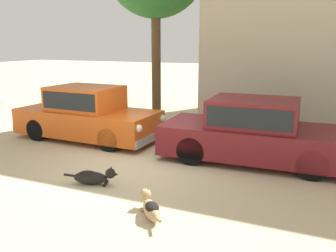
% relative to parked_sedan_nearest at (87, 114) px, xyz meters
% --- Properties ---
extents(ground_plane, '(80.00, 80.00, 0.00)m').
position_rel_parked_sedan_nearest_xyz_m(ground_plane, '(2.37, -1.32, -0.75)').
color(ground_plane, '#CCB78E').
extents(parked_sedan_nearest, '(4.30, 1.82, 1.53)m').
position_rel_parked_sedan_nearest_xyz_m(parked_sedan_nearest, '(0.00, 0.00, 0.00)').
color(parked_sedan_nearest, '#D15619').
rests_on(parked_sedan_nearest, ground_plane).
extents(parked_sedan_second, '(4.47, 1.95, 1.47)m').
position_rel_parked_sedan_nearest_xyz_m(parked_sedan_second, '(4.75, -0.08, -0.02)').
color(parked_sedan_second, maroon).
rests_on(parked_sedan_second, ground_plane).
extents(stray_dog_spotted, '(1.09, 0.42, 0.38)m').
position_rel_parked_sedan_nearest_xyz_m(stray_dog_spotted, '(2.14, -2.80, -0.59)').
color(stray_dog_spotted, black).
rests_on(stray_dog_spotted, ground_plane).
extents(stray_dog_tan, '(0.74, 0.83, 0.37)m').
position_rel_parked_sedan_nearest_xyz_m(stray_dog_tan, '(3.76, -3.56, -0.58)').
color(stray_dog_tan, tan).
rests_on(stray_dog_tan, ground_plane).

